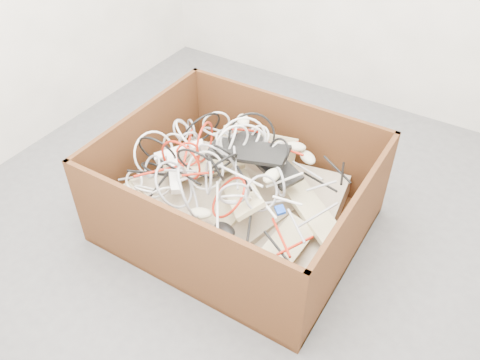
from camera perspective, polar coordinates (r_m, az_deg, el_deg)
The scene contains 8 objects.
ground at distance 2.71m, azimuth 0.29°, elevation -4.13°, with size 3.00×3.00×0.00m, color #49494B.
cardboard_box at distance 2.57m, azimuth -0.57°, elevation -2.91°, with size 1.23×1.03×0.54m.
keyboard_pile at distance 2.47m, azimuth -0.29°, elevation -0.71°, with size 1.11×0.91×0.36m.
mice_scatter at distance 2.45m, azimuth 0.51°, elevation 1.24°, with size 0.78×0.72×0.20m.
power_strip_left at distance 2.59m, azimuth -7.02°, elevation 3.31°, with size 0.26×0.05×0.04m, color white.
power_strip_right at distance 2.45m, azimuth -7.69°, elevation 0.87°, with size 0.25×0.05×0.04m, color white.
vga_plug at distance 2.23m, azimuth 4.66°, elevation -3.48°, with size 0.04×0.04×0.02m, color blue.
cable_tangle at distance 2.45m, azimuth -3.38°, elevation 2.61°, with size 1.11×0.79×0.41m.
Camera 1 is at (1.00, -1.64, 1.91)m, focal length 36.94 mm.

